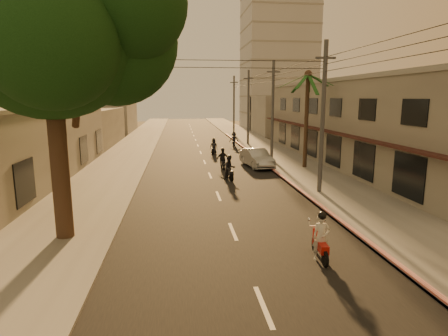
{
  "coord_description": "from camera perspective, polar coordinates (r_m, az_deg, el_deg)",
  "views": [
    {
      "loc": [
        -2.24,
        -13.36,
        5.77
      ],
      "look_at": [
        0.05,
        5.64,
        2.15
      ],
      "focal_mm": 30.0,
      "sensor_mm": 36.0,
      "label": 1
    }
  ],
  "objects": [
    {
      "name": "utility_poles",
      "position": [
        34.42,
        7.49,
        11.89
      ],
      "size": [
        1.2,
        48.26,
        9.0
      ],
      "color": "#38383A",
      "rests_on": "ground"
    },
    {
      "name": "ground",
      "position": [
        14.72,
        2.5,
        -12.38
      ],
      "size": [
        160.0,
        160.0,
        0.0
      ],
      "primitive_type": "plane",
      "color": "#383023",
      "rests_on": "ground"
    },
    {
      "name": "filler_left_near",
      "position": [
        48.92,
        -20.87,
        5.82
      ],
      "size": [
        8.0,
        14.0,
        4.4
      ],
      "primitive_type": "cube",
      "color": "#9C988D",
      "rests_on": "ground"
    },
    {
      "name": "curb_stripe",
      "position": [
        29.83,
        7.5,
        -0.34
      ],
      "size": [
        0.2,
        60.0,
        0.2
      ],
      "primitive_type": "cube",
      "color": "red",
      "rests_on": "ground"
    },
    {
      "name": "palm_tree",
      "position": [
        31.12,
        12.68,
        12.99
      ],
      "size": [
        5.0,
        5.0,
        8.2
      ],
      "color": "black",
      "rests_on": "ground"
    },
    {
      "name": "filler_right",
      "position": [
        60.64,
        8.76,
        7.96
      ],
      "size": [
        8.0,
        14.0,
        6.0
      ],
      "primitive_type": "cube",
      "color": "#9C988D",
      "rests_on": "ground"
    },
    {
      "name": "scooter_far_a",
      "position": [
        38.54,
        -1.57,
        3.24
      ],
      "size": [
        1.01,
        1.68,
        1.68
      ],
      "rotation": [
        0.0,
        0.0,
        -0.24
      ],
      "color": "black",
      "rests_on": "ground"
    },
    {
      "name": "broadleaf_tree",
      "position": [
        16.33,
        -23.71,
        19.39
      ],
      "size": [
        9.6,
        8.7,
        12.1
      ],
      "color": "black",
      "rests_on": "ground"
    },
    {
      "name": "sidewalk_right",
      "position": [
        35.21,
        9.29,
        1.23
      ],
      "size": [
        5.0,
        140.0,
        0.12
      ],
      "primitive_type": "cube",
      "color": "slate",
      "rests_on": "ground"
    },
    {
      "name": "sidewalk_left",
      "position": [
        34.25,
        -15.61,
        0.71
      ],
      "size": [
        5.0,
        140.0,
        0.12
      ],
      "primitive_type": "cube",
      "color": "slate",
      "rests_on": "ground"
    },
    {
      "name": "parked_car",
      "position": [
        31.48,
        5.01,
        1.52
      ],
      "size": [
        2.93,
        5.12,
        1.54
      ],
      "primitive_type": "imported",
      "rotation": [
        0.0,
        0.0,
        0.14
      ],
      "color": "#A4A8AC",
      "rests_on": "ground"
    },
    {
      "name": "scooter_mid_a",
      "position": [
        26.43,
        0.85,
        -0.11
      ],
      "size": [
        1.01,
        1.81,
        1.79
      ],
      "rotation": [
        0.0,
        0.0,
        0.15
      ],
      "color": "black",
      "rests_on": "ground"
    },
    {
      "name": "scooter_red",
      "position": [
        14.04,
        14.55,
        -10.39
      ],
      "size": [
        0.75,
        1.85,
        1.82
      ],
      "rotation": [
        0.0,
        0.0,
        -0.08
      ],
      "color": "black",
      "rests_on": "ground"
    },
    {
      "name": "filler_left_far",
      "position": [
        66.44,
        -17.25,
        8.27
      ],
      "size": [
        8.0,
        14.0,
        7.0
      ],
      "primitive_type": "cube",
      "color": "#9C988D",
      "rests_on": "ground"
    },
    {
      "name": "scooter_mid_b",
      "position": [
        30.51,
        -0.2,
        1.29
      ],
      "size": [
        1.0,
        1.78,
        1.75
      ],
      "rotation": [
        0.0,
        0.0,
        0.04
      ],
      "color": "black",
      "rests_on": "ground"
    },
    {
      "name": "distant_tower",
      "position": [
        72.18,
        8.18,
        17.15
      ],
      "size": [
        12.1,
        12.1,
        28.0
      ],
      "color": "#B7B5B2",
      "rests_on": "ground"
    },
    {
      "name": "road",
      "position": [
        33.92,
        -2.98,
        0.91
      ],
      "size": [
        10.0,
        140.0,
        0.02
      ],
      "primitive_type": "cube",
      "color": "black",
      "rests_on": "ground"
    },
    {
      "name": "shophouse_row",
      "position": [
        35.35,
        20.55,
        6.59
      ],
      "size": [
        8.8,
        34.2,
        7.3
      ],
      "color": "gray",
      "rests_on": "ground"
    },
    {
      "name": "scooter_far_b",
      "position": [
        44.39,
        1.52,
        4.31
      ],
      "size": [
        1.39,
        1.82,
        1.81
      ],
      "rotation": [
        0.0,
        0.0,
        -0.23
      ],
      "color": "black",
      "rests_on": "ground"
    },
    {
      "name": "left_building",
      "position": [
        29.94,
        -29.97,
        3.19
      ],
      "size": [
        8.2,
        24.2,
        5.2
      ],
      "color": "#9C988D",
      "rests_on": "ground"
    }
  ]
}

